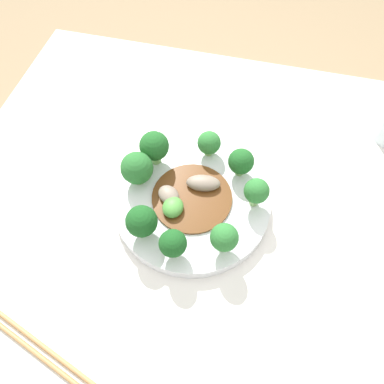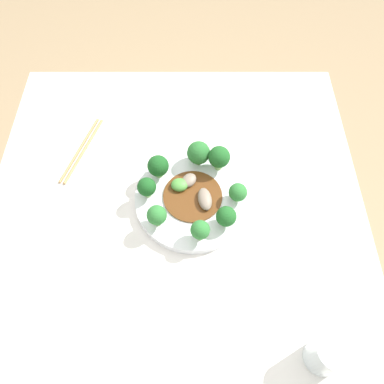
% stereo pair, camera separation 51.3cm
% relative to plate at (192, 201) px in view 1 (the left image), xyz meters
% --- Properties ---
extents(ground_plane, '(8.00, 8.00, 0.00)m').
position_rel_plate_xyz_m(ground_plane, '(-0.04, -0.01, -0.78)').
color(ground_plane, '#9E8460').
extents(table, '(0.88, 0.90, 0.77)m').
position_rel_plate_xyz_m(table, '(-0.04, -0.01, -0.39)').
color(table, silver).
rests_on(table, ground_plane).
extents(plate, '(0.27, 0.27, 0.02)m').
position_rel_plate_xyz_m(plate, '(0.00, 0.00, 0.00)').
color(plate, silver).
rests_on(plate, table).
extents(broccoli_southeast, '(0.04, 0.04, 0.06)m').
position_rel_plate_xyz_m(broccoli_southeast, '(0.07, -0.07, 0.04)').
color(broccoli_southeast, '#7AAD5B').
rests_on(broccoli_southeast, plate).
extents(broccoli_northwest, '(0.05, 0.05, 0.06)m').
position_rel_plate_xyz_m(broccoli_northwest, '(-0.08, 0.06, 0.05)').
color(broccoli_northwest, '#7AAD5B').
rests_on(broccoli_northwest, plate).
extents(broccoli_southwest, '(0.04, 0.04, 0.06)m').
position_rel_plate_xyz_m(broccoli_southwest, '(-0.08, -0.07, 0.05)').
color(broccoli_southwest, '#70A356').
rests_on(broccoli_southwest, plate).
extents(broccoli_west, '(0.04, 0.04, 0.06)m').
position_rel_plate_xyz_m(broccoli_west, '(-0.10, 0.00, 0.04)').
color(broccoli_west, '#89B76B').
rests_on(broccoli_west, plate).
extents(broccoli_northeast, '(0.05, 0.05, 0.07)m').
position_rel_plate_xyz_m(broccoli_northeast, '(0.06, 0.08, 0.05)').
color(broccoli_northeast, '#7AAD5B').
rests_on(broccoli_northeast, plate).
extents(broccoli_south, '(0.04, 0.04, 0.06)m').
position_rel_plate_xyz_m(broccoli_south, '(0.02, -0.10, 0.05)').
color(broccoli_south, '#89B76B').
rests_on(broccoli_south, plate).
extents(broccoli_east, '(0.04, 0.04, 0.05)m').
position_rel_plate_xyz_m(broccoli_east, '(0.10, -0.01, 0.04)').
color(broccoli_east, '#7AAD5B').
rests_on(broccoli_east, plate).
extents(broccoli_north, '(0.06, 0.06, 0.06)m').
position_rel_plate_xyz_m(broccoli_north, '(0.01, 0.10, 0.05)').
color(broccoli_north, '#7AAD5B').
rests_on(broccoli_north, plate).
extents(stirfry_center, '(0.14, 0.14, 0.02)m').
position_rel_plate_xyz_m(stirfry_center, '(-0.00, 0.01, 0.02)').
color(stirfry_center, '#5B3314').
rests_on(stirfry_center, plate).
extents(chopsticks, '(0.08, 0.21, 0.01)m').
position_rel_plate_xyz_m(chopsticks, '(-0.28, 0.15, -0.01)').
color(chopsticks, '#AD7F4C').
rests_on(chopsticks, table).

